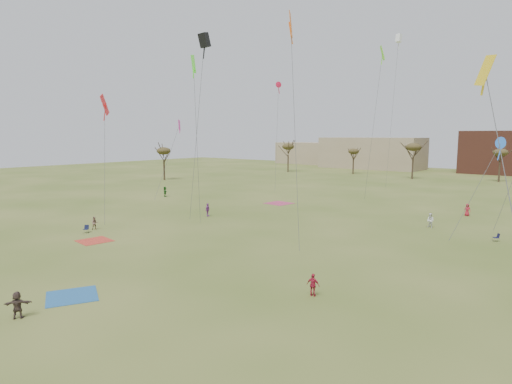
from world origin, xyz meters
The scene contains 17 objects.
ground centered at (0.00, 0.00, 0.00)m, with size 260.00×260.00×0.00m, color #3E561B.
spectator_fore_a centered at (10.86, 4.77, 0.79)m, with size 0.92×0.38×1.57m, color #B61F39.
spectator_fore_b centered at (-19.85, 6.87, 0.75)m, with size 0.73×0.57×1.50m, color #8F6D5B.
spectator_fore_c centered at (-0.87, -9.42, 0.83)m, with size 1.54×0.49×1.66m, color #4F3D39.
spectator_mid_d centered at (-15.66, 20.94, 0.89)m, with size 1.04×0.43×1.78m, color purple.
spectator_mid_e centered at (9.93, 32.33, 0.87)m, with size 0.84×0.66×1.73m, color white.
flyer_far_a centered at (-35.00, 29.47, 0.90)m, with size 1.66×0.53×1.79m, color #266822.
flyer_far_b centered at (11.35, 43.22, 0.83)m, with size 0.81×0.53×1.67m, color #A61C2C.
blanket_red centered at (-14.88, 3.86, 0.00)m, with size 3.05×3.05×0.03m, color red.
blanket_blue centered at (-1.79, -5.58, 0.00)m, with size 3.22×3.22×0.03m, color #24609F.
blanket_plum centered at (-14.81, 36.03, 0.00)m, with size 3.72×3.72×0.03m, color #B93860.
camp_chair_left centered at (-19.03, 5.29, 0.26)m, with size 0.72×0.73×0.87m.
camp_chair_right centered at (17.33, 29.69, 0.26)m, with size 0.73×0.72×0.87m.
kites_aloft centered at (-5.95, 26.19, 19.86)m, with size 53.12×73.32×27.66m.
tree_line centered at (-2.85, 79.12, 7.09)m, with size 117.44×49.32×8.91m.
building_tan centered at (-35.00, 115.00, 5.00)m, with size 32.00×14.00×10.00m, color #937F60.
building_tan_west centered at (-65.00, 122.00, 4.00)m, with size 20.00×12.00×8.00m, color #937F60.
Camera 1 is at (25.78, -19.70, 10.85)m, focal length 30.61 mm.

